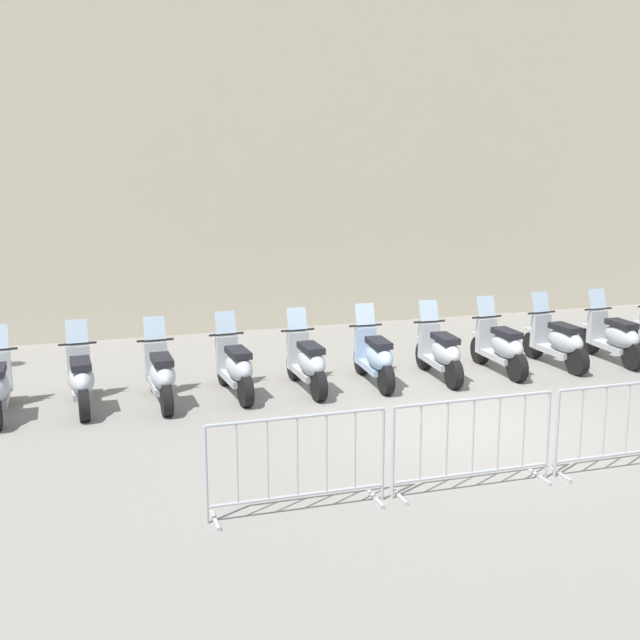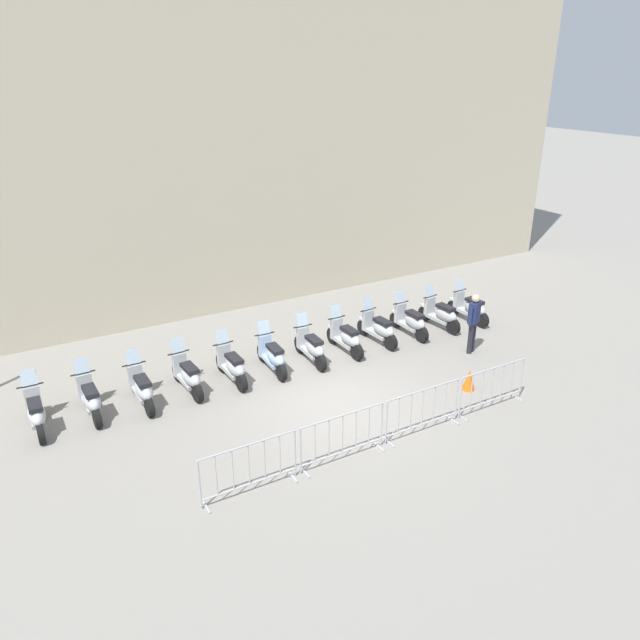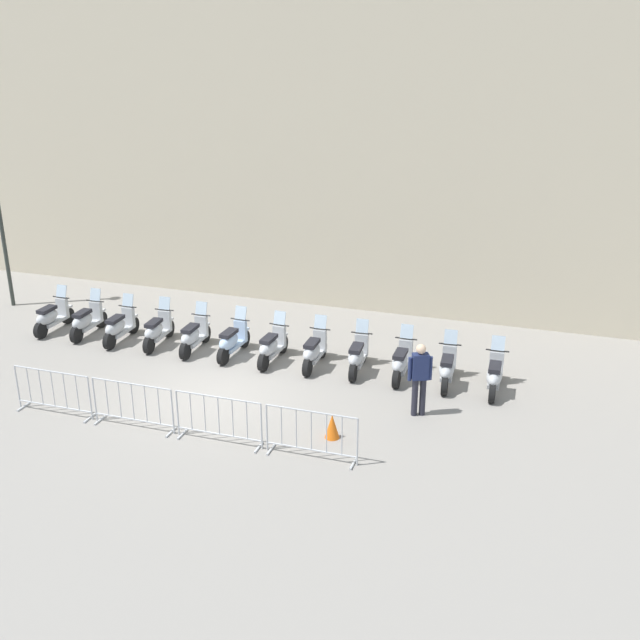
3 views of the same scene
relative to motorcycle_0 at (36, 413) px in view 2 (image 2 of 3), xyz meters
The scene contains 20 objects.
ground_plane 6.69m from the motorcycle_0, 17.30° to the right, with size 120.00×120.00×0.00m, color gray.
building_facade 10.94m from the motorcycle_0, 44.94° to the left, with size 28.00×2.40×14.69m, color beige.
motorcycle_0 is the anchor object (origin of this frame).
motorcycle_1 1.14m from the motorcycle_0, ahead, with size 0.56×1.73×1.24m.
motorcycle_2 2.29m from the motorcycle_0, ahead, with size 0.56×1.73×1.24m.
motorcycle_3 3.43m from the motorcycle_0, ahead, with size 0.58×1.73×1.24m.
motorcycle_4 4.57m from the motorcycle_0, ahead, with size 0.56×1.73×1.24m.
motorcycle_5 5.71m from the motorcycle_0, ahead, with size 0.56×1.72×1.24m.
motorcycle_6 6.85m from the motorcycle_0, ahead, with size 0.56×1.72×1.24m.
motorcycle_7 7.99m from the motorcycle_0, ahead, with size 0.56×1.73×1.24m.
motorcycle_8 9.14m from the motorcycle_0, ahead, with size 0.59×1.72×1.24m.
motorcycle_9 10.28m from the motorcycle_0, ahead, with size 0.56×1.72×1.24m.
motorcycle_10 11.42m from the motorcycle_0, ahead, with size 0.58×1.72×1.24m.
motorcycle_11 12.56m from the motorcycle_0, ahead, with size 0.56×1.73×1.24m.
barrier_segment_0 5.32m from the motorcycle_0, 50.37° to the right, with size 1.96×0.52×1.07m.
barrier_segment_1 6.76m from the motorcycle_0, 36.38° to the right, with size 1.96×0.52×1.07m.
barrier_segment_2 8.45m from the motorcycle_0, 27.62° to the right, with size 1.96×0.52×1.07m.
barrier_segment_3 10.27m from the motorcycle_0, 21.87° to the right, with size 1.96×0.52×1.07m.
officer_near_row_end 11.21m from the motorcycle_0, ahead, with size 0.50×0.36×1.73m.
traffic_cone 10.09m from the motorcycle_0, 16.82° to the right, with size 0.32×0.32×0.55m, color orange.
Camera 2 is at (-6.03, -10.92, 7.42)m, focal length 33.73 mm.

